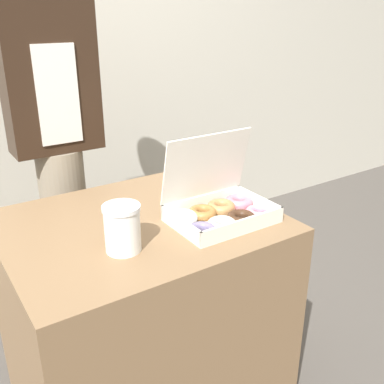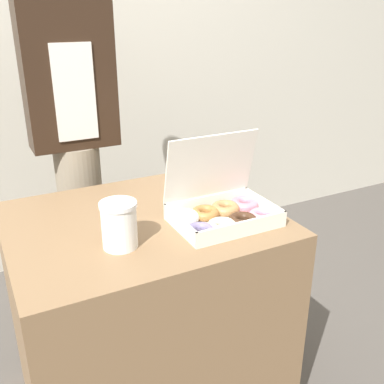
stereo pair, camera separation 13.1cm
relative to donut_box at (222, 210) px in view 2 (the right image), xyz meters
name	(u,v)px [view 2 (the right image)]	position (x,y,z in m)	size (l,w,h in m)	color
wall_back	(48,26)	(-0.22, 1.36, 0.50)	(10.00, 0.05, 2.60)	beige
table	(147,315)	(-0.22, 0.14, -0.42)	(0.84, 0.70, 0.76)	brown
donut_box	(222,210)	(0.00, 0.00, 0.00)	(0.34, 0.23, 0.27)	white
coffee_cup	(119,225)	(-0.34, -0.01, 0.03)	(0.10, 0.10, 0.13)	white
person_customer	(73,117)	(-0.28, 0.69, 0.18)	(0.34, 0.23, 1.67)	gray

